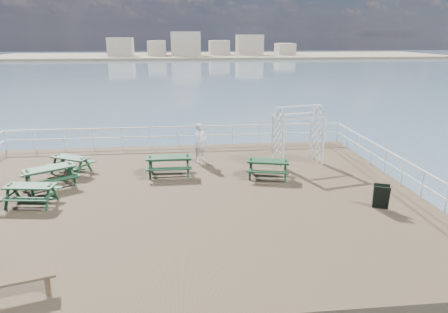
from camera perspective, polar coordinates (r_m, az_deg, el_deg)
ground at (r=15.23m, az=-6.67°, el=-5.91°), size 18.00×14.00×0.30m
sea_backdrop at (r=148.74m, az=-1.28°, el=14.59°), size 300.00×300.00×9.20m
railing at (r=17.31m, az=-6.96°, el=0.51°), size 17.77×13.76×1.10m
picnic_table_a at (r=16.99m, az=-23.65°, el=-2.16°), size 2.41×2.28×0.92m
picnic_table_b at (r=18.46m, az=-21.06°, el=-0.63°), size 2.10×1.96×0.81m
picnic_table_c at (r=17.11m, az=-7.86°, el=-0.72°), size 1.90×1.53×0.92m
picnic_table_d at (r=15.56m, az=-25.90°, el=-4.39°), size 1.87×1.59×0.83m
picnic_table_e at (r=16.76m, az=6.32°, el=-1.22°), size 2.03×1.79×0.84m
flat_bench_near at (r=10.58m, az=-27.64°, el=-15.73°), size 1.77×0.86×0.50m
trellis_arbor at (r=18.63m, az=10.50°, el=2.60°), size 2.38×1.60×2.72m
sandwich_board at (r=14.77m, az=21.53°, el=-5.40°), size 0.64×0.57×0.87m
person at (r=18.63m, az=-3.40°, el=1.96°), size 0.80×0.76×1.85m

